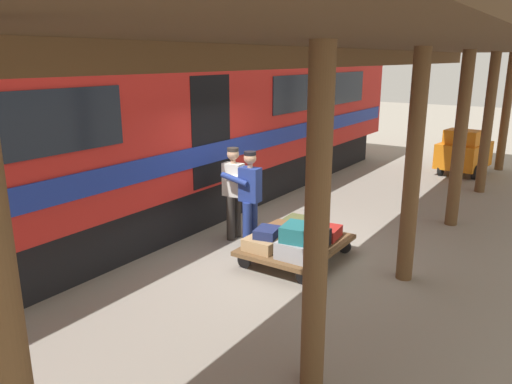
{
  "coord_description": "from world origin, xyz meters",
  "views": [
    {
      "loc": [
        -3.93,
        6.97,
        3.24
      ],
      "look_at": [
        0.33,
        0.61,
        1.15
      ],
      "focal_mm": 34.44,
      "sensor_mm": 36.0,
      "label": 1
    }
  ],
  "objects_px": {
    "suitcase_gray_aluminum": "(298,248)",
    "suitcase_teal_softside": "(297,232)",
    "baggage_tug": "(463,152)",
    "train_car": "(152,120)",
    "suitcase_navy_fabric": "(267,232)",
    "luggage_cart": "(296,245)",
    "suitcase_red_plastic": "(327,232)",
    "porter_by_door": "(234,190)",
    "suitcase_black_hardshell": "(313,238)",
    "suitcase_tan_vintage": "(264,243)",
    "porter_in_overalls": "(249,195)",
    "suitcase_olive_duffel": "(296,225)",
    "suitcase_brown_leather": "(281,232)"
  },
  "relations": [
    {
      "from": "suitcase_gray_aluminum",
      "to": "suitcase_teal_softside",
      "type": "height_order",
      "value": "suitcase_teal_softside"
    },
    {
      "from": "suitcase_teal_softside",
      "to": "baggage_tug",
      "type": "height_order",
      "value": "baggage_tug"
    },
    {
      "from": "train_car",
      "to": "suitcase_navy_fabric",
      "type": "distance_m",
      "value": 3.62
    },
    {
      "from": "suitcase_navy_fabric",
      "to": "suitcase_teal_softside",
      "type": "distance_m",
      "value": 0.58
    },
    {
      "from": "luggage_cart",
      "to": "train_car",
      "type": "bearing_deg",
      "value": -5.13
    },
    {
      "from": "suitcase_navy_fabric",
      "to": "suitcase_red_plastic",
      "type": "bearing_deg",
      "value": -120.83
    },
    {
      "from": "suitcase_red_plastic",
      "to": "porter_by_door",
      "type": "height_order",
      "value": "porter_by_door"
    },
    {
      "from": "train_car",
      "to": "luggage_cart",
      "type": "bearing_deg",
      "value": 174.87
    },
    {
      "from": "suitcase_gray_aluminum",
      "to": "suitcase_teal_softside",
      "type": "bearing_deg",
      "value": -8.09
    },
    {
      "from": "suitcase_red_plastic",
      "to": "suitcase_gray_aluminum",
      "type": "relative_size",
      "value": 0.88
    },
    {
      "from": "suitcase_black_hardshell",
      "to": "train_car",
      "type": "bearing_deg",
      "value": -4.72
    },
    {
      "from": "suitcase_black_hardshell",
      "to": "suitcase_tan_vintage",
      "type": "relative_size",
      "value": 0.86
    },
    {
      "from": "porter_in_overalls",
      "to": "porter_by_door",
      "type": "xyz_separation_m",
      "value": [
        0.42,
        -0.13,
        0.0
      ]
    },
    {
      "from": "train_car",
      "to": "suitcase_gray_aluminum",
      "type": "height_order",
      "value": "train_car"
    },
    {
      "from": "train_car",
      "to": "porter_in_overalls",
      "type": "bearing_deg",
      "value": 175.98
    },
    {
      "from": "porter_by_door",
      "to": "suitcase_olive_duffel",
      "type": "bearing_deg",
      "value": -168.65
    },
    {
      "from": "train_car",
      "to": "luggage_cart",
      "type": "relative_size",
      "value": 9.55
    },
    {
      "from": "suitcase_brown_leather",
      "to": "suitcase_gray_aluminum",
      "type": "height_order",
      "value": "suitcase_gray_aluminum"
    },
    {
      "from": "porter_in_overalls",
      "to": "suitcase_teal_softside",
      "type": "bearing_deg",
      "value": 154.13
    },
    {
      "from": "suitcase_gray_aluminum",
      "to": "porter_in_overalls",
      "type": "xyz_separation_m",
      "value": [
        1.34,
        -0.65,
        0.48
      ]
    },
    {
      "from": "porter_in_overalls",
      "to": "suitcase_navy_fabric",
      "type": "bearing_deg",
      "value": 141.38
    },
    {
      "from": "porter_in_overalls",
      "to": "porter_by_door",
      "type": "height_order",
      "value": "same"
    },
    {
      "from": "suitcase_red_plastic",
      "to": "suitcase_olive_duffel",
      "type": "height_order",
      "value": "suitcase_olive_duffel"
    },
    {
      "from": "suitcase_tan_vintage",
      "to": "baggage_tug",
      "type": "relative_size",
      "value": 0.32
    },
    {
      "from": "luggage_cart",
      "to": "suitcase_teal_softside",
      "type": "xyz_separation_m",
      "value": [
        -0.29,
        0.5,
        0.43
      ]
    },
    {
      "from": "suitcase_teal_softside",
      "to": "luggage_cart",
      "type": "bearing_deg",
      "value": -60.33
    },
    {
      "from": "suitcase_teal_softside",
      "to": "porter_by_door",
      "type": "relative_size",
      "value": 0.29
    },
    {
      "from": "porter_in_overalls",
      "to": "baggage_tug",
      "type": "distance_m",
      "value": 8.27
    },
    {
      "from": "suitcase_brown_leather",
      "to": "suitcase_navy_fabric",
      "type": "xyz_separation_m",
      "value": [
        -0.02,
        0.47,
        0.14
      ]
    },
    {
      "from": "luggage_cart",
      "to": "suitcase_gray_aluminum",
      "type": "distance_m",
      "value": 0.61
    },
    {
      "from": "suitcase_black_hardshell",
      "to": "suitcase_olive_duffel",
      "type": "distance_m",
      "value": 0.79
    },
    {
      "from": "suitcase_gray_aluminum",
      "to": "suitcase_navy_fabric",
      "type": "distance_m",
      "value": 0.6
    },
    {
      "from": "suitcase_red_plastic",
      "to": "suitcase_gray_aluminum",
      "type": "xyz_separation_m",
      "value": [
        0.0,
        1.01,
        0.04
      ]
    },
    {
      "from": "suitcase_red_plastic",
      "to": "suitcase_black_hardshell",
      "type": "height_order",
      "value": "suitcase_black_hardshell"
    },
    {
      "from": "suitcase_brown_leather",
      "to": "suitcase_tan_vintage",
      "type": "distance_m",
      "value": 0.51
    },
    {
      "from": "suitcase_brown_leather",
      "to": "suitcase_teal_softside",
      "type": "relative_size",
      "value": 0.96
    },
    {
      "from": "train_car",
      "to": "suitcase_brown_leather",
      "type": "xyz_separation_m",
      "value": [
        -3.19,
        0.31,
        -1.62
      ]
    },
    {
      "from": "suitcase_olive_duffel",
      "to": "baggage_tug",
      "type": "height_order",
      "value": "baggage_tug"
    },
    {
      "from": "suitcase_black_hardshell",
      "to": "suitcase_tan_vintage",
      "type": "bearing_deg",
      "value": 39.93
    },
    {
      "from": "luggage_cart",
      "to": "porter_by_door",
      "type": "bearing_deg",
      "value": -10.57
    },
    {
      "from": "suitcase_brown_leather",
      "to": "suitcase_navy_fabric",
      "type": "bearing_deg",
      "value": 92.74
    },
    {
      "from": "suitcase_brown_leather",
      "to": "porter_in_overalls",
      "type": "bearing_deg",
      "value": -10.81
    },
    {
      "from": "suitcase_black_hardshell",
      "to": "porter_in_overalls",
      "type": "xyz_separation_m",
      "value": [
        1.34,
        -0.14,
        0.48
      ]
    },
    {
      "from": "train_car",
      "to": "suitcase_teal_softside",
      "type": "distance_m",
      "value": 4.09
    },
    {
      "from": "suitcase_olive_duffel",
      "to": "baggage_tug",
      "type": "xyz_separation_m",
      "value": [
        -1.19,
        -7.68,
        0.21
      ]
    },
    {
      "from": "suitcase_teal_softside",
      "to": "porter_in_overalls",
      "type": "relative_size",
      "value": 0.29
    },
    {
      "from": "suitcase_navy_fabric",
      "to": "porter_in_overalls",
      "type": "xyz_separation_m",
      "value": [
        0.76,
        -0.61,
        0.35
      ]
    },
    {
      "from": "suitcase_olive_duffel",
      "to": "train_car",
      "type": "bearing_deg",
      "value": 3.44
    },
    {
      "from": "train_car",
      "to": "suitcase_brown_leather",
      "type": "relative_size",
      "value": 36.72
    },
    {
      "from": "train_car",
      "to": "porter_by_door",
      "type": "height_order",
      "value": "train_car"
    }
  ]
}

